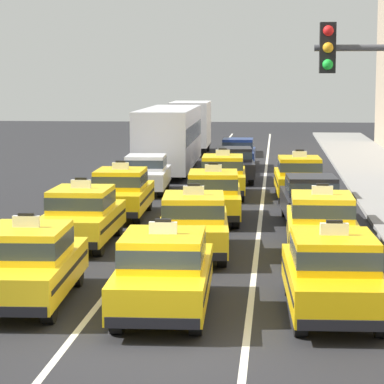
# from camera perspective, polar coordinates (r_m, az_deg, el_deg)

# --- Properties ---
(ground_plane) EXTENTS (160.00, 160.00, 0.00)m
(ground_plane) POSITION_cam_1_polar(r_m,az_deg,el_deg) (15.69, -2.46, -10.19)
(ground_plane) COLOR #232326
(lane_stripe_left_center) EXTENTS (0.14, 80.00, 0.01)m
(lane_stripe_left_center) POSITION_cam_1_polar(r_m,az_deg,el_deg) (35.33, -0.57, -0.28)
(lane_stripe_left_center) COLOR silver
(lane_stripe_left_center) RESTS_ON ground
(lane_stripe_center_right) EXTENTS (0.14, 80.00, 0.01)m
(lane_stripe_center_right) POSITION_cam_1_polar(r_m,az_deg,el_deg) (35.14, 4.63, -0.34)
(lane_stripe_center_right) COLOR silver
(lane_stripe_center_right) RESTS_ON ground
(taxi_left_nearest) EXTENTS (2.03, 4.64, 1.96)m
(taxi_left_nearest) POSITION_cam_1_polar(r_m,az_deg,el_deg) (18.83, -10.60, -4.55)
(taxi_left_nearest) COLOR black
(taxi_left_nearest) RESTS_ON ground
(taxi_left_second) EXTENTS (1.88, 4.59, 1.96)m
(taxi_left_second) POSITION_cam_1_polar(r_m,az_deg,el_deg) (25.10, -7.16, -1.49)
(taxi_left_second) COLOR black
(taxi_left_second) RESTS_ON ground
(taxi_left_third) EXTENTS (1.95, 4.61, 1.96)m
(taxi_left_third) POSITION_cam_1_polar(r_m,az_deg,el_deg) (30.04, -4.64, 0.01)
(taxi_left_third) COLOR black
(taxi_left_third) RESTS_ON ground
(sedan_left_fourth) EXTENTS (1.96, 4.38, 1.58)m
(sedan_left_fourth) POSITION_cam_1_polar(r_m,az_deg,el_deg) (36.33, -3.00, 1.27)
(sedan_left_fourth) COLOR black
(sedan_left_fourth) RESTS_ON ground
(bus_left_fifth) EXTENTS (2.77, 11.26, 3.22)m
(bus_left_fifth) POSITION_cam_1_polar(r_m,az_deg,el_deg) (44.71, -1.46, 3.68)
(bus_left_fifth) COLOR black
(bus_left_fifth) RESTS_ON ground
(box_truck_left_sixth) EXTENTS (2.43, 7.01, 3.27)m
(box_truck_left_sixth) POSITION_cam_1_polar(r_m,az_deg,el_deg) (55.36, -0.04, 4.37)
(box_truck_left_sixth) COLOR black
(box_truck_left_sixth) RESTS_ON ground
(taxi_center_nearest) EXTENTS (1.96, 4.61, 1.96)m
(taxi_center_nearest) POSITION_cam_1_polar(r_m,az_deg,el_deg) (17.76, -1.85, -5.15)
(taxi_center_nearest) COLOR black
(taxi_center_nearest) RESTS_ON ground
(taxi_center_second) EXTENTS (2.13, 4.68, 1.96)m
(taxi_center_second) POSITION_cam_1_polar(r_m,az_deg,el_deg) (23.50, 0.11, -2.04)
(taxi_center_second) COLOR black
(taxi_center_second) RESTS_ON ground
(taxi_center_third) EXTENTS (2.06, 4.65, 1.96)m
(taxi_center_third) POSITION_cam_1_polar(r_m,az_deg,el_deg) (29.21, 1.39, -0.18)
(taxi_center_third) COLOR black
(taxi_center_third) RESTS_ON ground
(taxi_center_fourth) EXTENTS (2.00, 4.63, 1.96)m
(taxi_center_fourth) POSITION_cam_1_polar(r_m,az_deg,el_deg) (35.20, 2.01, 1.13)
(taxi_center_fourth) COLOR black
(taxi_center_fourth) RESTS_ON ground
(sedan_center_fifth) EXTENTS (2.07, 4.42, 1.58)m
(sedan_center_fifth) POSITION_cam_1_polar(r_m,az_deg,el_deg) (40.32, 2.75, 1.88)
(sedan_center_fifth) COLOR black
(sedan_center_fifth) RESTS_ON ground
(sedan_center_sixth) EXTENTS (1.79, 4.31, 1.58)m
(sedan_center_sixth) POSITION_cam_1_polar(r_m,az_deg,el_deg) (46.17, 3.01, 2.59)
(sedan_center_sixth) COLOR black
(sedan_center_sixth) RESTS_ON ground
(taxi_right_nearest) EXTENTS (2.00, 4.63, 1.96)m
(taxi_right_nearest) POSITION_cam_1_polar(r_m,az_deg,el_deg) (17.84, 9.14, -5.19)
(taxi_right_nearest) COLOR black
(taxi_right_nearest) RESTS_ON ground
(taxi_right_second) EXTENTS (1.83, 4.56, 1.96)m
(taxi_right_second) POSITION_cam_1_polar(r_m,az_deg,el_deg) (23.80, 8.42, -2.00)
(taxi_right_second) COLOR black
(taxi_right_second) RESTS_ON ground
(sedan_right_third) EXTENTS (2.01, 4.40, 1.58)m
(sedan_right_third) POSITION_cam_1_polar(r_m,az_deg,el_deg) (28.88, 7.74, -0.39)
(sedan_right_third) COLOR black
(sedan_right_third) RESTS_ON ground
(taxi_right_fourth) EXTENTS (1.98, 4.62, 1.96)m
(taxi_right_fourth) POSITION_cam_1_polar(r_m,az_deg,el_deg) (34.78, 6.98, 1.00)
(taxi_right_fourth) COLOR black
(taxi_right_fourth) RESTS_ON ground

